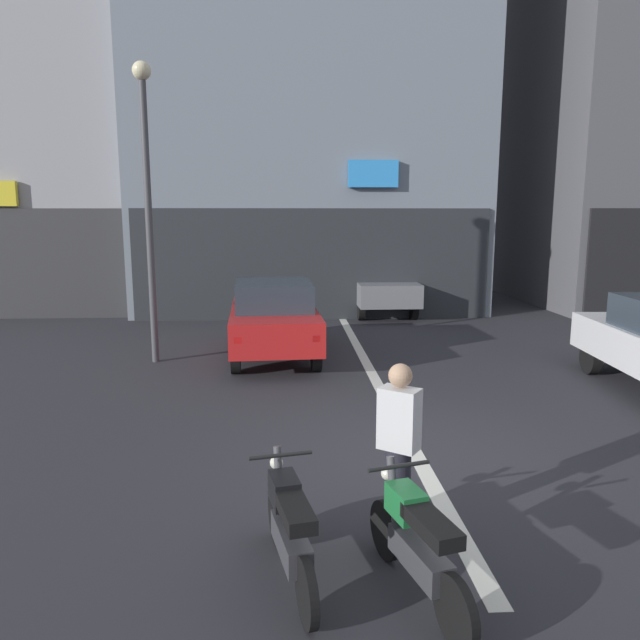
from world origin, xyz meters
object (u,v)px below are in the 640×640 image
car_grey_down_street (380,284)px  motorcycle_green_row_left_mid (416,542)px  person_by_motorcycles (399,449)px  motorcycle_black_row_leftmost (289,528)px  street_lamp (147,181)px  car_red_crossing_near (274,316)px

car_grey_down_street → motorcycle_green_row_left_mid: bearing=-97.7°
car_grey_down_street → person_by_motorcycles: bearing=-98.2°
car_grey_down_street → person_by_motorcycles: person_by_motorcycles is taller
motorcycle_black_row_leftmost → motorcycle_green_row_left_mid: (1.00, -0.27, 0.00)m
motorcycle_black_row_leftmost → person_by_motorcycles: person_by_motorcycles is taller
car_grey_down_street → street_lamp: bearing=-133.0°
person_by_motorcycles → street_lamp: bearing=118.3°
car_grey_down_street → motorcycle_black_row_leftmost: size_ratio=2.50×
street_lamp → person_by_motorcycles: 8.43m
car_grey_down_street → motorcycle_black_row_leftmost: 13.99m
person_by_motorcycles → motorcycle_green_row_left_mid: bearing=-91.3°
motorcycle_black_row_leftmost → motorcycle_green_row_left_mid: same height
street_lamp → motorcycle_black_row_leftmost: street_lamp is taller
car_grey_down_street → car_red_crossing_near: bearing=-118.8°
motorcycle_black_row_leftmost → person_by_motorcycles: (1.02, 0.64, 0.40)m
car_grey_down_street → motorcycle_black_row_leftmost: car_grey_down_street is taller
street_lamp → motorcycle_black_row_leftmost: bearing=-70.2°
car_grey_down_street → motorcycle_green_row_left_mid: 14.09m
car_red_crossing_near → person_by_motorcycles: person_by_motorcycles is taller
street_lamp → motorcycle_green_row_left_mid: size_ratio=3.63×
car_red_crossing_near → motorcycle_black_row_leftmost: car_red_crossing_near is taller
car_grey_down_street → street_lamp: 8.72m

